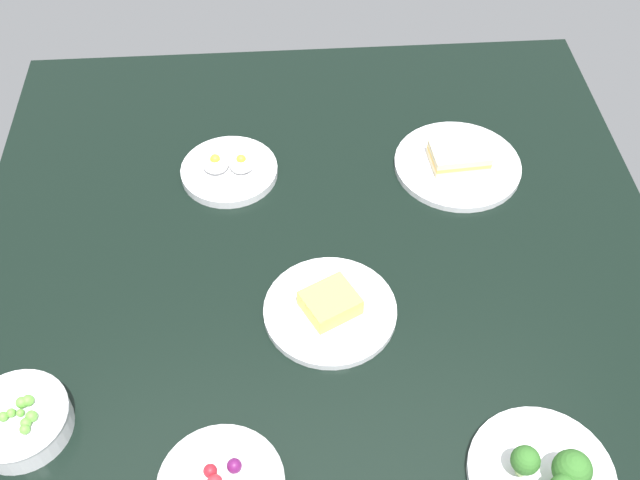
{
  "coord_description": "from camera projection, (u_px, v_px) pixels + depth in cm",
  "views": [
    {
      "loc": [
        -5.55,
        -81.35,
        99.08
      ],
      "look_at": [
        0.0,
        0.0,
        6.0
      ],
      "focal_mm": 42.84,
      "sensor_mm": 36.0,
      "label": 1
    }
  ],
  "objects": [
    {
      "name": "dining_table",
      "position": [
        320.0,
        256.0,
        1.27
      ],
      "size": [
        113.62,
        111.35,
        4.0
      ],
      "primitive_type": "cube",
      "color": "black",
      "rests_on": "ground"
    },
    {
      "name": "plate_eggs",
      "position": [
        229.0,
        169.0,
        1.36
      ],
      "size": [
        17.19,
        17.19,
        4.88
      ],
      "color": "silver",
      "rests_on": "dining_table"
    },
    {
      "name": "plate_broccoli",
      "position": [
        546.0,
        474.0,
        0.98
      ],
      "size": [
        19.11,
        19.11,
        7.71
      ],
      "color": "silver",
      "rests_on": "dining_table"
    },
    {
      "name": "plate_sandwich",
      "position": [
        458.0,
        163.0,
        1.37
      ],
      "size": [
        22.7,
        22.7,
        4.42
      ],
      "color": "silver",
      "rests_on": "dining_table"
    },
    {
      "name": "plate_cheese",
      "position": [
        330.0,
        309.0,
        1.16
      ],
      "size": [
        20.34,
        20.34,
        4.24
      ],
      "color": "silver",
      "rests_on": "dining_table"
    },
    {
      "name": "bowl_peas",
      "position": [
        19.0,
        420.0,
        1.02
      ],
      "size": [
        13.9,
        13.9,
        5.39
      ],
      "color": "silver",
      "rests_on": "dining_table"
    }
  ]
}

